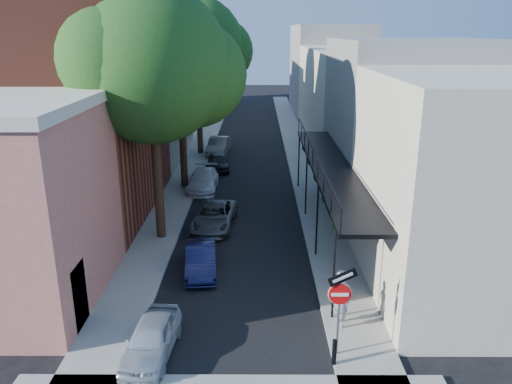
{
  "coord_description": "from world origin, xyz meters",
  "views": [
    {
      "loc": [
        0.77,
        -11.83,
        9.42
      ],
      "look_at": [
        0.69,
        8.52,
        2.8
      ],
      "focal_mm": 35.0,
      "sensor_mm": 36.0,
      "label": 1
    }
  ],
  "objects_px": {
    "parked_car_a": "(152,338)",
    "parked_car_e": "(218,162)",
    "parked_car_f": "(218,146)",
    "pedestrian": "(341,298)",
    "sign_post": "(340,298)",
    "oak_far": "(203,46)",
    "parked_car_c": "(214,216)",
    "oak_near": "(162,68)",
    "parked_car_b": "(201,259)",
    "parked_car_d": "(203,180)",
    "oak_mid": "(187,72)",
    "bollard": "(334,352)"
  },
  "relations": [
    {
      "from": "oak_far",
      "to": "pedestrian",
      "type": "height_order",
      "value": "oak_far"
    },
    {
      "from": "oak_mid",
      "to": "pedestrian",
      "type": "height_order",
      "value": "oak_mid"
    },
    {
      "from": "oak_near",
      "to": "parked_car_d",
      "type": "distance_m",
      "value": 10.34
    },
    {
      "from": "oak_near",
      "to": "parked_car_b",
      "type": "bearing_deg",
      "value": -63.81
    },
    {
      "from": "parked_car_a",
      "to": "parked_car_c",
      "type": "relative_size",
      "value": 0.78
    },
    {
      "from": "oak_mid",
      "to": "parked_car_b",
      "type": "distance_m",
      "value": 13.48
    },
    {
      "from": "parked_car_b",
      "to": "pedestrian",
      "type": "height_order",
      "value": "pedestrian"
    },
    {
      "from": "parked_car_b",
      "to": "parked_car_c",
      "type": "bearing_deg",
      "value": 82.18
    },
    {
      "from": "sign_post",
      "to": "parked_car_b",
      "type": "relative_size",
      "value": 0.87
    },
    {
      "from": "parked_car_b",
      "to": "parked_car_d",
      "type": "height_order",
      "value": "parked_car_d"
    },
    {
      "from": "parked_car_e",
      "to": "pedestrian",
      "type": "height_order",
      "value": "pedestrian"
    },
    {
      "from": "bollard",
      "to": "parked_car_b",
      "type": "xyz_separation_m",
      "value": [
        -4.55,
        6.06,
        0.05
      ]
    },
    {
      "from": "bollard",
      "to": "parked_car_d",
      "type": "relative_size",
      "value": 0.19
    },
    {
      "from": "oak_near",
      "to": "parked_car_a",
      "type": "height_order",
      "value": "oak_near"
    },
    {
      "from": "parked_car_f",
      "to": "pedestrian",
      "type": "relative_size",
      "value": 2.12
    },
    {
      "from": "oak_mid",
      "to": "parked_car_f",
      "type": "relative_size",
      "value": 2.44
    },
    {
      "from": "oak_far",
      "to": "parked_car_b",
      "type": "bearing_deg",
      "value": -85.01
    },
    {
      "from": "parked_car_d",
      "to": "parked_car_e",
      "type": "relative_size",
      "value": 1.21
    },
    {
      "from": "oak_near",
      "to": "parked_car_d",
      "type": "height_order",
      "value": "oak_near"
    },
    {
      "from": "bollard",
      "to": "oak_near",
      "type": "height_order",
      "value": "oak_near"
    },
    {
      "from": "parked_car_a",
      "to": "parked_car_e",
      "type": "height_order",
      "value": "parked_car_e"
    },
    {
      "from": "parked_car_c",
      "to": "parked_car_f",
      "type": "relative_size",
      "value": 1.01
    },
    {
      "from": "sign_post",
      "to": "pedestrian",
      "type": "height_order",
      "value": "sign_post"
    },
    {
      "from": "parked_car_f",
      "to": "oak_mid",
      "type": "bearing_deg",
      "value": -93.08
    },
    {
      "from": "oak_near",
      "to": "pedestrian",
      "type": "distance_m",
      "value": 12.35
    },
    {
      "from": "bollard",
      "to": "sign_post",
      "type": "bearing_deg",
      "value": 71.44
    },
    {
      "from": "parked_car_c",
      "to": "parked_car_f",
      "type": "distance_m",
      "value": 15.36
    },
    {
      "from": "sign_post",
      "to": "parked_car_a",
      "type": "bearing_deg",
      "value": 178.86
    },
    {
      "from": "oak_far",
      "to": "parked_car_e",
      "type": "distance_m",
      "value": 9.3
    },
    {
      "from": "parked_car_c",
      "to": "parked_car_d",
      "type": "height_order",
      "value": "parked_car_d"
    },
    {
      "from": "sign_post",
      "to": "oak_near",
      "type": "relative_size",
      "value": 0.26
    },
    {
      "from": "bollard",
      "to": "oak_far",
      "type": "distance_m",
      "value": 28.58
    },
    {
      "from": "oak_near",
      "to": "oak_far",
      "type": "bearing_deg",
      "value": 89.96
    },
    {
      "from": "parked_car_f",
      "to": "oak_far",
      "type": "bearing_deg",
      "value": 156.51
    },
    {
      "from": "sign_post",
      "to": "oak_near",
      "type": "bearing_deg",
      "value": 125.09
    },
    {
      "from": "sign_post",
      "to": "parked_car_f",
      "type": "relative_size",
      "value": 0.72
    },
    {
      "from": "oak_far",
      "to": "bollard",
      "type": "bearing_deg",
      "value": -76.65
    },
    {
      "from": "sign_post",
      "to": "parked_car_a",
      "type": "xyz_separation_m",
      "value": [
        -5.59,
        0.11,
        -1.47
      ]
    },
    {
      "from": "oak_mid",
      "to": "parked_car_c",
      "type": "relative_size",
      "value": 2.41
    },
    {
      "from": "sign_post",
      "to": "parked_car_b",
      "type": "distance_m",
      "value": 7.45
    },
    {
      "from": "parked_car_d",
      "to": "parked_car_e",
      "type": "xyz_separation_m",
      "value": [
        0.59,
        4.6,
        -0.02
      ]
    },
    {
      "from": "parked_car_a",
      "to": "oak_mid",
      "type": "bearing_deg",
      "value": 97.67
    },
    {
      "from": "oak_far",
      "to": "parked_car_c",
      "type": "height_order",
      "value": "oak_far"
    },
    {
      "from": "bollard",
      "to": "pedestrian",
      "type": "relative_size",
      "value": 0.41
    },
    {
      "from": "oak_near",
      "to": "parked_car_c",
      "type": "xyz_separation_m",
      "value": [
        1.97,
        1.15,
        -7.29
      ]
    },
    {
      "from": "oak_mid",
      "to": "parked_car_e",
      "type": "xyz_separation_m",
      "value": [
        1.41,
        3.94,
        -6.46
      ]
    },
    {
      "from": "parked_car_a",
      "to": "parked_car_e",
      "type": "relative_size",
      "value": 0.95
    },
    {
      "from": "sign_post",
      "to": "bollard",
      "type": "distance_m",
      "value": 1.6
    },
    {
      "from": "parked_car_d",
      "to": "pedestrian",
      "type": "height_order",
      "value": "pedestrian"
    },
    {
      "from": "oak_far",
      "to": "parked_car_e",
      "type": "height_order",
      "value": "oak_far"
    }
  ]
}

